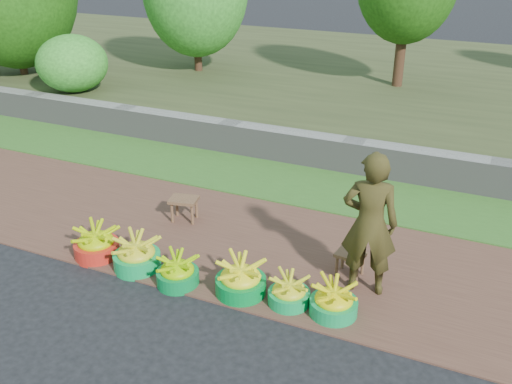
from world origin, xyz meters
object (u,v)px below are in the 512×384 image
at_px(basin_e, 289,293).
at_px(vendor_woman, 370,224).
at_px(basin_b, 137,255).
at_px(stool_left, 184,203).
at_px(stool_right, 350,257).
at_px(basin_f, 334,301).
at_px(basin_a, 96,244).
at_px(basin_c, 177,272).
at_px(basin_d, 241,280).

xyz_separation_m(basin_e, vendor_woman, (0.66, 0.59, 0.68)).
relative_size(basin_b, stool_left, 1.31).
distance_m(stool_left, vendor_woman, 2.77).
bearing_deg(stool_right, basin_f, -86.40).
relative_size(basin_a, basin_f, 1.09).
xyz_separation_m(basin_c, basin_d, (0.73, 0.12, 0.03)).
xyz_separation_m(stool_right, vendor_woman, (0.23, -0.21, 0.59)).
height_order(basin_c, basin_d, basin_d).
bearing_deg(basin_b, stool_left, 94.62).
bearing_deg(stool_left, basin_f, -25.04).
bearing_deg(basin_f, basin_b, -177.56).
height_order(basin_b, vendor_woman, vendor_woman).
height_order(stool_left, vendor_woman, vendor_woman).
height_order(basin_f, stool_right, basin_f).
relative_size(basin_f, stool_right, 1.43).
bearing_deg(basin_d, basin_f, 3.33).
distance_m(basin_f, stool_right, 0.78).
bearing_deg(basin_e, vendor_woman, 41.59).
bearing_deg(stool_left, basin_a, -112.06).
bearing_deg(stool_right, basin_a, -163.66).
distance_m(basin_c, basin_f, 1.77).
height_order(basin_b, basin_d, basin_d).
relative_size(basin_d, stool_left, 1.32).
height_order(basin_a, vendor_woman, vendor_woman).
distance_m(basin_c, vendor_woman, 2.19).
xyz_separation_m(basin_d, stool_right, (0.99, 0.84, 0.06)).
bearing_deg(basin_e, stool_left, 149.37).
xyz_separation_m(stool_left, stool_right, (2.42, -0.38, -0.03)).
bearing_deg(basin_b, stool_right, 20.69).
height_order(basin_d, vendor_woman, vendor_woman).
bearing_deg(basin_d, basin_b, -178.26).
height_order(basin_b, basin_f, basin_b).
distance_m(basin_b, basin_e, 1.88).
relative_size(basin_e, basin_f, 0.90).
bearing_deg(basin_d, basin_e, 4.05).
bearing_deg(stool_right, vendor_woman, -42.72).
xyz_separation_m(basin_b, basin_c, (0.60, -0.08, -0.02)).
bearing_deg(vendor_woman, basin_b, 4.34).
bearing_deg(basin_e, basin_c, -172.77).
relative_size(basin_a, basin_c, 1.13).
height_order(basin_b, basin_c, basin_b).
height_order(basin_c, basin_e, basin_c).
bearing_deg(stool_right, stool_left, 171.12).
height_order(basin_b, stool_right, basin_b).
bearing_deg(basin_c, stool_right, 29.21).
bearing_deg(basin_f, basin_c, -174.06).
bearing_deg(vendor_woman, stool_left, -22.85).
relative_size(basin_d, vendor_woman, 0.34).
bearing_deg(basin_d, basin_a, -179.39).
height_order(basin_b, stool_left, basin_b).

